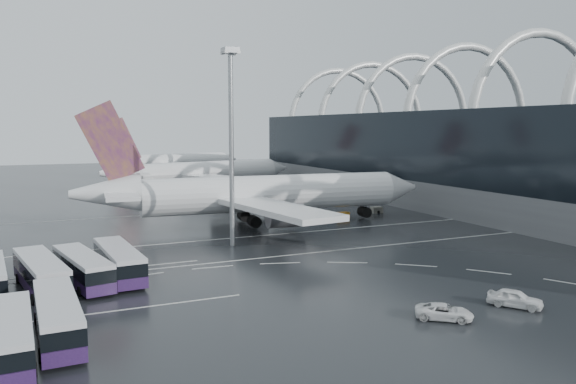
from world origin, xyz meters
name	(u,v)px	position (x,y,z in m)	size (l,w,h in m)	color
ground	(270,253)	(0.00, 0.00, 0.00)	(420.00, 420.00, 0.00)	black
terminal	(507,156)	(61.56, 19.84, 10.87)	(42.00, 160.00, 34.90)	#5A5C60
lane_marking_near	(276,256)	(0.00, -2.00, 0.01)	(120.00, 0.25, 0.01)	silver
lane_marking_mid	(240,237)	(0.00, 12.00, 0.01)	(120.00, 0.25, 0.01)	silver
lane_marking_far	(193,212)	(0.00, 40.00, 0.01)	(120.00, 0.25, 0.01)	silver
bus_bay_line_south	(92,314)	(-24.00, -16.00, 0.01)	(28.00, 0.25, 0.01)	silver
bus_bay_line_north	(79,272)	(-24.00, 0.00, 0.01)	(28.00, 0.25, 0.01)	silver
airliner_main	(255,195)	(6.02, 21.44, 5.25)	(61.88, 54.16, 20.95)	silver
airliner_gate_b	(199,173)	(11.23, 76.11, 4.79)	(54.74, 48.45, 19.14)	silver
airliner_gate_c	(172,162)	(15.88, 129.25, 4.66)	(51.63, 46.93, 18.62)	silver
bus_row_near_b	(41,273)	(-28.09, -6.41, 1.90)	(5.49, 14.36, 3.45)	#29143F
bus_row_near_c	(82,268)	(-24.01, -5.48, 1.81)	(5.50, 13.72, 3.30)	#29143F
bus_row_near_d	(119,261)	(-20.07, -4.25, 1.89)	(4.08, 14.14, 3.44)	#29143F
bus_row_far_a	(11,335)	(-30.27, -23.89, 1.74)	(3.39, 12.95, 3.17)	#29143F
bus_row_far_b	(57,316)	(-27.02, -21.18, 1.82)	(3.56, 13.56, 3.32)	#29143F
van_curve_a	(444,312)	(3.97, -30.24, 0.69)	(2.29, 4.97, 1.38)	white
van_curve_b	(515,298)	(12.28, -30.23, 0.84)	(1.98, 4.93, 1.68)	white
floodlight_mast	(231,123)	(-2.98, 6.91, 17.35)	(2.11, 2.11, 27.59)	gray
gse_cart_belly_a	(343,215)	(23.56, 21.51, 0.57)	(2.08, 1.23, 1.13)	orange
gse_cart_belly_b	(293,208)	(19.10, 34.13, 0.57)	(2.11, 1.25, 1.15)	slate
gse_cart_belly_d	(377,210)	(32.73, 24.36, 0.61)	(2.25, 1.33, 1.23)	slate
gse_cart_belly_e	(279,209)	(15.72, 33.65, 0.63)	(2.31, 1.37, 1.26)	orange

